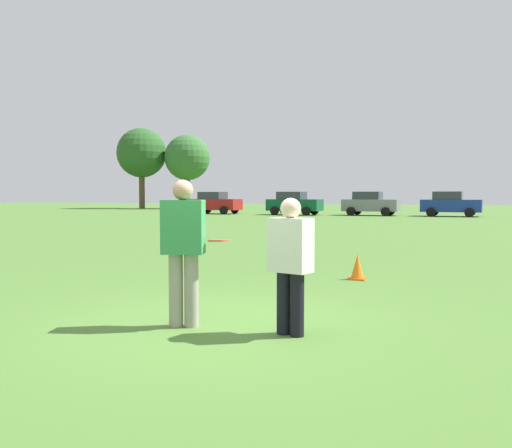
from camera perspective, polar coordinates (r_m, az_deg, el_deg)
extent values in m
plane|color=#47702D|center=(6.84, -4.43, -10.44)|extent=(164.65, 164.65, 0.00)
cylinder|color=gray|center=(6.75, -8.33, -6.81)|extent=(0.17, 0.17, 0.89)
cylinder|color=gray|center=(6.71, -6.73, -6.86)|extent=(0.17, 0.17, 0.89)
cube|color=#338C4C|center=(6.64, -7.58, -0.30)|extent=(0.56, 0.42, 0.65)
sphere|color=tan|center=(6.63, -7.60, 3.52)|extent=(0.25, 0.25, 0.25)
cylinder|color=black|center=(6.25, 4.29, -8.34)|extent=(0.16, 0.16, 0.72)
cylinder|color=black|center=(6.35, 2.90, -8.16)|extent=(0.16, 0.16, 0.72)
cube|color=silver|center=(6.20, 3.61, -2.20)|extent=(0.52, 0.38, 0.61)
sphere|color=beige|center=(6.18, 3.62, 1.65)|extent=(0.23, 0.23, 0.23)
cylinder|color=#E54C33|center=(6.66, -3.89, -1.73)|extent=(0.27, 0.27, 0.05)
cube|color=#D8590C|center=(10.56, 10.48, -5.60)|extent=(0.32, 0.32, 0.03)
cone|color=orange|center=(10.53, 10.50, -4.31)|extent=(0.24, 0.24, 0.45)
cube|color=maroon|center=(45.76, -4.24, 2.05)|extent=(4.28, 1.99, 0.90)
cube|color=#2D333D|center=(45.88, -4.52, 2.95)|extent=(2.07, 1.73, 0.64)
cylinder|color=black|center=(46.05, -2.22, 1.50)|extent=(0.67, 0.25, 0.66)
cylinder|color=black|center=(44.28, -3.38, 1.43)|extent=(0.67, 0.25, 0.66)
cylinder|color=black|center=(47.28, -5.04, 1.53)|extent=(0.67, 0.25, 0.66)
cylinder|color=black|center=(45.55, -6.28, 1.46)|extent=(0.67, 0.25, 0.66)
cube|color=#0C4C2D|center=(43.17, 4.04, 1.98)|extent=(4.28, 1.99, 0.90)
cube|color=#2D333D|center=(43.25, 3.73, 2.94)|extent=(2.07, 1.73, 0.64)
cylinder|color=black|center=(43.69, 6.09, 1.40)|extent=(0.67, 0.25, 0.66)
cylinder|color=black|center=(41.80, 5.23, 1.33)|extent=(0.67, 0.25, 0.66)
cylinder|color=black|center=(44.58, 2.91, 1.44)|extent=(0.67, 0.25, 0.66)
cylinder|color=black|center=(42.73, 1.93, 1.38)|extent=(0.67, 0.25, 0.66)
cube|color=slate|center=(42.84, 11.85, 1.92)|extent=(4.28, 1.99, 0.90)
cube|color=#2D333D|center=(42.89, 11.53, 2.88)|extent=(2.07, 1.73, 0.64)
cylinder|color=black|center=(43.57, 13.80, 1.32)|extent=(0.67, 0.25, 0.66)
cylinder|color=black|center=(41.61, 13.29, 1.25)|extent=(0.67, 0.25, 0.66)
cylinder|color=black|center=(44.12, 10.48, 1.38)|extent=(0.67, 0.25, 0.66)
cylinder|color=black|center=(42.19, 9.82, 1.31)|extent=(0.67, 0.25, 0.66)
cube|color=navy|center=(42.54, 19.62, 1.80)|extent=(4.28, 1.99, 0.90)
cube|color=#2D333D|center=(42.55, 19.31, 2.77)|extent=(2.07, 1.73, 0.64)
cylinder|color=black|center=(43.45, 21.44, 1.19)|extent=(0.67, 0.25, 0.66)
cylinder|color=black|center=(41.46, 21.29, 1.11)|extent=(0.67, 0.25, 0.66)
cylinder|color=black|center=(43.67, 18.02, 1.26)|extent=(0.67, 0.25, 0.66)
cylinder|color=black|center=(41.69, 17.71, 1.19)|extent=(0.67, 0.25, 0.66)
cylinder|color=brown|center=(64.98, -11.77, 3.36)|extent=(0.66, 0.66, 3.99)
sphere|color=#285623|center=(65.16, -11.81, 7.25)|extent=(5.70, 5.70, 5.70)
cylinder|color=brown|center=(63.11, -7.13, 3.24)|extent=(0.60, 0.60, 3.61)
sphere|color=#33662D|center=(63.25, -7.16, 6.87)|extent=(5.16, 5.16, 5.16)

